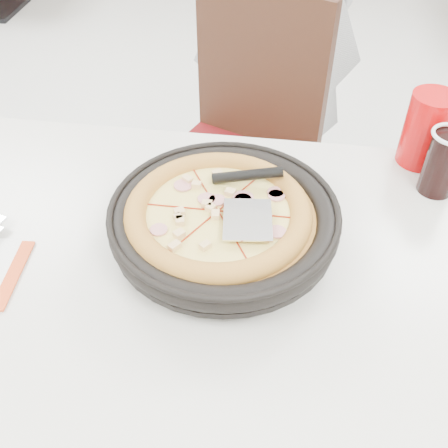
# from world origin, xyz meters

# --- Properties ---
(floor) EXTENTS (7.00, 7.00, 0.00)m
(floor) POSITION_xyz_m (0.00, 0.00, 0.00)
(floor) COLOR #ABABA6
(floor) RESTS_ON ground
(main_table) EXTENTS (1.25, 0.88, 0.75)m
(main_table) POSITION_xyz_m (0.26, -0.34, 0.38)
(main_table) COLOR beige
(main_table) RESTS_ON floor
(chair_far) EXTENTS (0.55, 0.55, 0.95)m
(chair_far) POSITION_xyz_m (0.26, 0.30, 0.47)
(chair_far) COLOR black
(chair_far) RESTS_ON floor
(trivet) EXTENTS (0.12, 0.12, 0.04)m
(trivet) POSITION_xyz_m (0.36, -0.30, 0.77)
(trivet) COLOR black
(trivet) RESTS_ON main_table
(pizza_pan) EXTENTS (0.42, 0.42, 0.01)m
(pizza_pan) POSITION_xyz_m (0.32, -0.30, 0.79)
(pizza_pan) COLOR black
(pizza_pan) RESTS_ON trivet
(pizza) EXTENTS (0.37, 0.37, 0.02)m
(pizza) POSITION_xyz_m (0.31, -0.30, 0.81)
(pizza) COLOR #B0792F
(pizza) RESTS_ON pizza_pan
(pizza_server) EXTENTS (0.09, 0.11, 0.00)m
(pizza_server) POSITION_xyz_m (0.37, -0.32, 0.84)
(pizza_server) COLOR silver
(pizza_server) RESTS_ON pizza
(cola_glass) EXTENTS (0.07, 0.07, 0.13)m
(cola_glass) POSITION_xyz_m (0.73, -0.08, 0.81)
(cola_glass) COLOR black
(cola_glass) RESTS_ON main_table
(red_cup) EXTENTS (0.10, 0.10, 0.16)m
(red_cup) POSITION_xyz_m (0.71, 0.02, 0.83)
(red_cup) COLOR #B50708
(red_cup) RESTS_ON main_table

